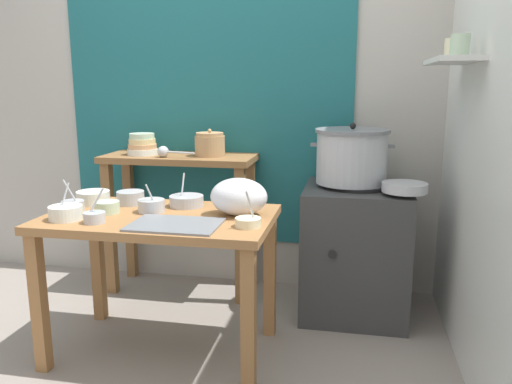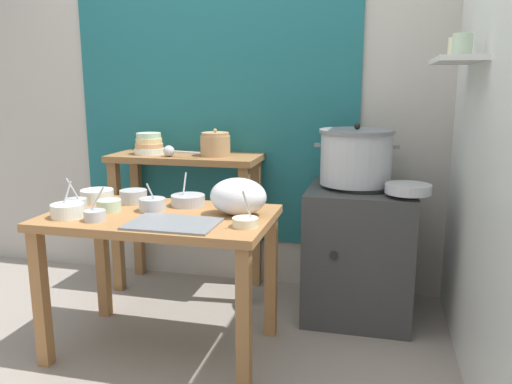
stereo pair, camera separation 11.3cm
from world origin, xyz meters
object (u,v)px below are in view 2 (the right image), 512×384
prep_bowl_0 (109,205)px  prep_bowl_8 (68,210)px  steamer_pot (356,157)px  prep_bowl_3 (188,200)px  plastic_bag (238,197)px  prep_bowl_4 (152,204)px  prep_bowl_6 (76,204)px  prep_bowl_1 (133,196)px  wide_pan (408,189)px  prep_table (161,235)px  back_shelf_table (186,188)px  ladle (170,151)px  bowl_stack_enamel (149,144)px  serving_tray (173,224)px  clay_pot (215,144)px  prep_bowl_7 (245,221)px  stove_block (359,251)px  prep_bowl_5 (97,195)px  prep_bowl_2 (95,215)px

prep_bowl_0 → prep_bowl_8: bearing=-130.1°
steamer_pot → prep_bowl_3: size_ratio=2.68×
plastic_bag → prep_bowl_8: 0.81m
prep_bowl_4 → prep_bowl_6: size_ratio=0.86×
prep_bowl_1 → steamer_pot: bearing=23.9°
wide_pan → steamer_pot: bearing=145.2°
prep_table → back_shelf_table: back_shelf_table is taller
back_shelf_table → ladle: bearing=-117.2°
bowl_stack_enamel → prep_bowl_1: 0.65m
prep_bowl_4 → prep_bowl_8: (-0.34, -0.21, 0.00)m
prep_bowl_3 → prep_bowl_8: prep_bowl_8 is taller
steamer_pot → prep_bowl_6: bearing=-152.2°
bowl_stack_enamel → serving_tray: bearing=-59.5°
prep_table → bowl_stack_enamel: size_ratio=5.75×
clay_pot → prep_bowl_7: size_ratio=1.07×
ladle → prep_bowl_4: (0.17, -0.64, -0.18)m
back_shelf_table → prep_bowl_8: (-0.22, -0.96, 0.08)m
serving_tray → prep_bowl_4: 0.30m
prep_bowl_3 → stove_block: bearing=28.4°
prep_bowl_5 → prep_bowl_4: bearing=-16.5°
prep_bowl_5 → prep_bowl_8: size_ratio=1.01×
prep_bowl_0 → prep_bowl_2: bearing=-81.0°
prep_bowl_1 → prep_bowl_8: 0.39m
prep_bowl_2 → bowl_stack_enamel: bearing=100.2°
clay_pot → ladle: clay_pot is taller
serving_tray → prep_bowl_8: (-0.54, 0.00, 0.03)m
steamer_pot → clay_pot: 0.88m
stove_block → wide_pan: 0.52m
stove_block → bowl_stack_enamel: bearing=175.6°
stove_block → plastic_bag: bearing=-133.3°
stove_block → bowl_stack_enamel: (-1.35, 0.10, 0.58)m
bowl_stack_enamel → prep_bowl_7: bowl_stack_enamel is taller
steamer_pot → prep_bowl_2: 1.45m
prep_bowl_6 → prep_bowl_8: bearing=-71.7°
prep_bowl_0 → prep_bowl_2: (0.03, -0.18, -0.00)m
steamer_pot → prep_bowl_7: size_ratio=2.71×
ladle → prep_bowl_2: 0.90m
prep_bowl_7 → steamer_pot: bearing=61.7°
wide_pan → prep_bowl_7: (-0.72, -0.61, -0.06)m
prep_bowl_8 → prep_bowl_5: bearing=96.2°
wide_pan → prep_bowl_7: size_ratio=1.37×
clay_pot → prep_bowl_8: 1.07m
steamer_pot → bowl_stack_enamel: 1.32m
wide_pan → prep_bowl_8: (-1.58, -0.66, -0.05)m
back_shelf_table → prep_bowl_6: size_ratio=5.70×
stove_block → prep_bowl_4: size_ratio=5.37×
serving_tray → prep_bowl_7: 0.33m
stove_block → prep_bowl_8: prep_bowl_8 is taller
stove_block → prep_bowl_7: (-0.48, -0.79, 0.36)m
bowl_stack_enamel → prep_bowl_7: bearing=-45.6°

